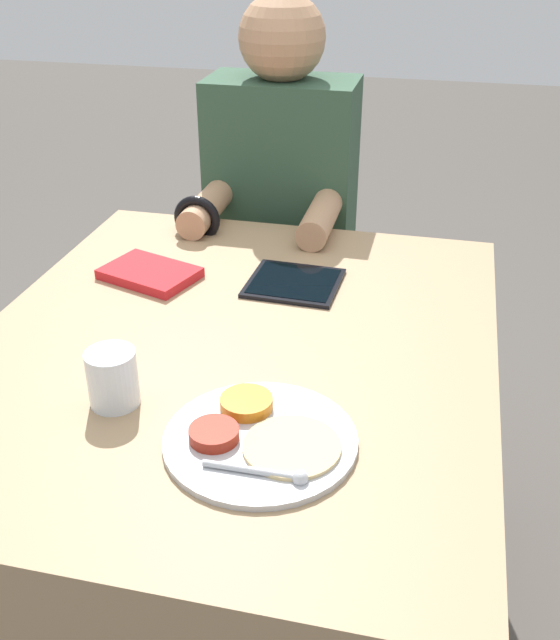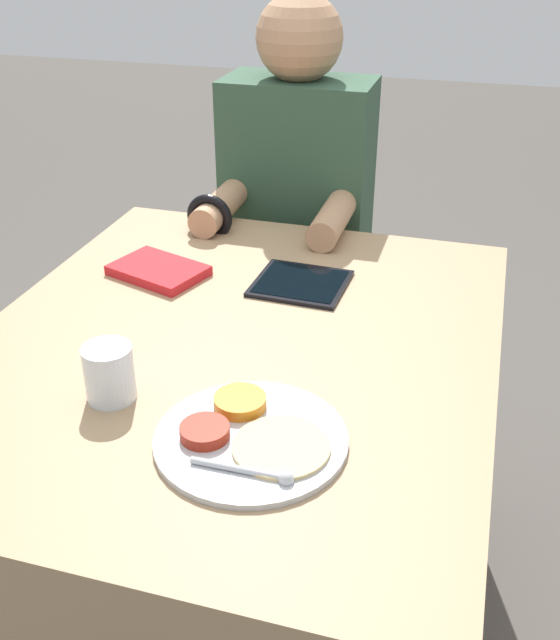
{
  "view_description": "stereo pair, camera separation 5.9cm",
  "coord_description": "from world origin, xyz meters",
  "px_view_note": "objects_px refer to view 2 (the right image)",
  "views": [
    {
      "loc": [
        0.34,
        -1.07,
        1.44
      ],
      "look_at": [
        0.09,
        -0.01,
        0.82
      ],
      "focal_mm": 42.0,
      "sensor_mm": 36.0,
      "label": 1
    },
    {
      "loc": [
        0.39,
        -1.06,
        1.44
      ],
      "look_at": [
        0.09,
        -0.01,
        0.82
      ],
      "focal_mm": 42.0,
      "sensor_mm": 36.0,
      "label": 2
    }
  ],
  "objects_px": {
    "thali_tray": "(249,436)",
    "drinking_glass": "(109,373)",
    "tablet_device": "(301,283)",
    "red_notebook": "(158,271)",
    "person_diner": "(296,256)"
  },
  "relations": [
    {
      "from": "thali_tray",
      "to": "tablet_device",
      "type": "distance_m",
      "value": 0.5
    },
    {
      "from": "tablet_device",
      "to": "person_diner",
      "type": "bearing_deg",
      "value": 105.99
    },
    {
      "from": "thali_tray",
      "to": "drinking_glass",
      "type": "distance_m",
      "value": 0.24
    },
    {
      "from": "tablet_device",
      "to": "drinking_glass",
      "type": "relative_size",
      "value": 2.08
    },
    {
      "from": "person_diner",
      "to": "drinking_glass",
      "type": "relative_size",
      "value": 14.04
    },
    {
      "from": "drinking_glass",
      "to": "thali_tray",
      "type": "bearing_deg",
      "value": -10.17
    },
    {
      "from": "red_notebook",
      "to": "tablet_device",
      "type": "height_order",
      "value": "red_notebook"
    },
    {
      "from": "tablet_device",
      "to": "drinking_glass",
      "type": "bearing_deg",
      "value": -111.95
    },
    {
      "from": "tablet_device",
      "to": "drinking_glass",
      "type": "height_order",
      "value": "drinking_glass"
    },
    {
      "from": "thali_tray",
      "to": "person_diner",
      "type": "xyz_separation_m",
      "value": [
        -0.19,
        0.97,
        -0.17
      ]
    },
    {
      "from": "tablet_device",
      "to": "person_diner",
      "type": "height_order",
      "value": "person_diner"
    },
    {
      "from": "red_notebook",
      "to": "tablet_device",
      "type": "xyz_separation_m",
      "value": [
        0.29,
        0.04,
        -0.0
      ]
    },
    {
      "from": "drinking_glass",
      "to": "person_diner",
      "type": "bearing_deg",
      "value": 87.13
    },
    {
      "from": "thali_tray",
      "to": "red_notebook",
      "type": "distance_m",
      "value": 0.58
    },
    {
      "from": "person_diner",
      "to": "red_notebook",
      "type": "bearing_deg",
      "value": -107.06
    }
  ]
}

